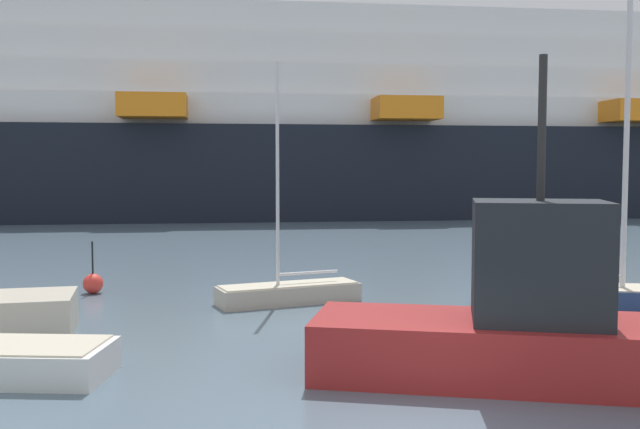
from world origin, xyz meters
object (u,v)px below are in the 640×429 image
object	(u,v)px
fishing_boat_0	(524,322)
channel_buoy_0	(93,283)
sailboat_4	(604,290)
sailboat_0	(289,291)
cruise_ship	(376,128)

from	to	relation	value
fishing_boat_0	channel_buoy_0	distance (m)	15.49
fishing_boat_0	sailboat_4	bearing A→B (deg)	68.95
sailboat_4	fishing_boat_0	world-z (taller)	sailboat_4
sailboat_0	cruise_ship	size ratio (longest dim) A/B	0.06
fishing_boat_0	sailboat_0	bearing A→B (deg)	131.78
sailboat_4	channel_buoy_0	bearing A→B (deg)	178.14
sailboat_4	cruise_ship	xyz separation A→B (m)	(2.40, 44.05, 7.08)
channel_buoy_0	sailboat_0	bearing A→B (deg)	-22.16
sailboat_0	fishing_boat_0	world-z (taller)	sailboat_0
sailboat_4	fishing_boat_0	xyz separation A→B (m)	(-5.46, -6.72, 0.62)
sailboat_4	fishing_boat_0	bearing A→B (deg)	-114.05
sailboat_4	channel_buoy_0	world-z (taller)	sailboat_4
fishing_boat_0	cruise_ship	size ratio (longest dim) A/B	0.06
cruise_ship	sailboat_4	bearing A→B (deg)	-93.18
sailboat_0	channel_buoy_0	size ratio (longest dim) A/B	4.24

